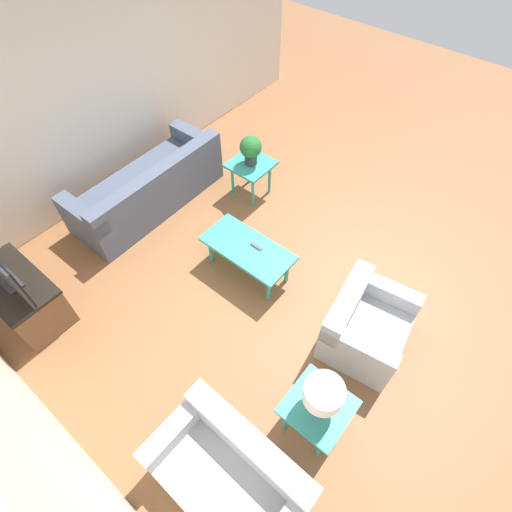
% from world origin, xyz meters
% --- Properties ---
extents(ground_plane, '(14.00, 14.00, 0.00)m').
position_xyz_m(ground_plane, '(0.00, 0.00, 0.00)').
color(ground_plane, '#8E5B38').
extents(wall_back, '(7.20, 0.12, 2.70)m').
position_xyz_m(wall_back, '(0.00, 3.06, 1.35)').
color(wall_back, silver).
rests_on(wall_back, ground_plane).
extents(wall_right, '(0.12, 7.20, 2.70)m').
position_xyz_m(wall_right, '(3.06, 0.00, 1.35)').
color(wall_right, silver).
rests_on(wall_right, ground_plane).
extents(sofa, '(0.88, 2.21, 0.77)m').
position_xyz_m(sofa, '(2.24, 0.37, 0.30)').
color(sofa, '#4C566B').
rests_on(sofa, ground_plane).
extents(armchair, '(0.90, 1.03, 0.73)m').
position_xyz_m(armchair, '(-1.16, 0.35, 0.30)').
color(armchair, '#A8ADB2').
rests_on(armchair, ground_plane).
extents(loveseat, '(1.30, 0.79, 0.73)m').
position_xyz_m(loveseat, '(-1.00, 2.30, 0.29)').
color(loveseat, '#A8ADB2').
rests_on(loveseat, ground_plane).
extents(coffee_table, '(1.11, 0.53, 0.46)m').
position_xyz_m(coffee_table, '(0.41, 0.41, 0.40)').
color(coffee_table, teal).
rests_on(coffee_table, ground_plane).
extents(side_table_plant, '(0.56, 0.56, 0.55)m').
position_xyz_m(side_table_plant, '(1.30, -0.70, 0.47)').
color(side_table_plant, teal).
rests_on(side_table_plant, ground_plane).
extents(side_table_lamp, '(0.56, 0.56, 0.55)m').
position_xyz_m(side_table_lamp, '(-1.27, 1.44, 0.47)').
color(side_table_lamp, teal).
rests_on(side_table_lamp, ground_plane).
extents(tv_stand_chest, '(1.04, 0.57, 0.60)m').
position_xyz_m(tv_stand_chest, '(1.96, 2.46, 0.32)').
color(tv_stand_chest, brown).
rests_on(tv_stand_chest, ground_plane).
extents(potted_plant, '(0.30, 0.30, 0.42)m').
position_xyz_m(potted_plant, '(1.30, -0.70, 0.80)').
color(potted_plant, '#333338').
rests_on(potted_plant, side_table_plant).
extents(table_lamp, '(0.34, 0.34, 0.41)m').
position_xyz_m(table_lamp, '(-1.27, 1.44, 0.85)').
color(table_lamp, red).
rests_on(table_lamp, side_table_lamp).
extents(remote_control, '(0.16, 0.04, 0.02)m').
position_xyz_m(remote_control, '(0.34, 0.34, 0.47)').
color(remote_control, '#4C4C51').
rests_on(remote_control, coffee_table).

